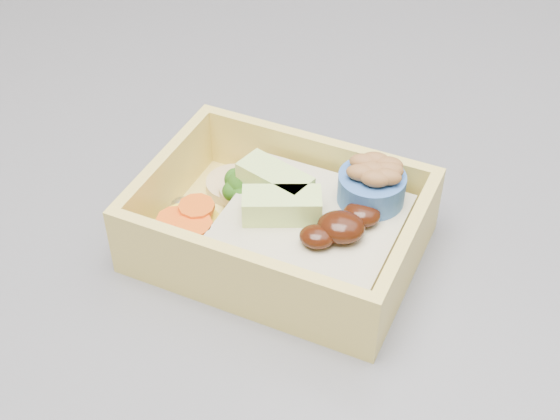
# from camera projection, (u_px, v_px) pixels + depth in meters

# --- Properties ---
(bento_box) EXTENTS (0.18, 0.15, 0.06)m
(bento_box) POSITION_uv_depth(u_px,v_px,m) (289.00, 224.00, 0.46)
(bento_box) COLOR #E9CE60
(bento_box) RESTS_ON island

